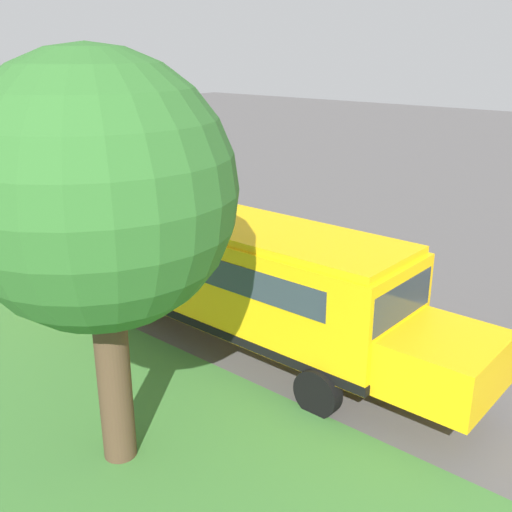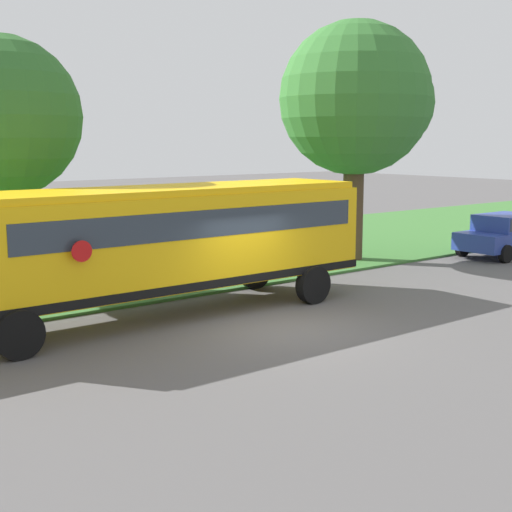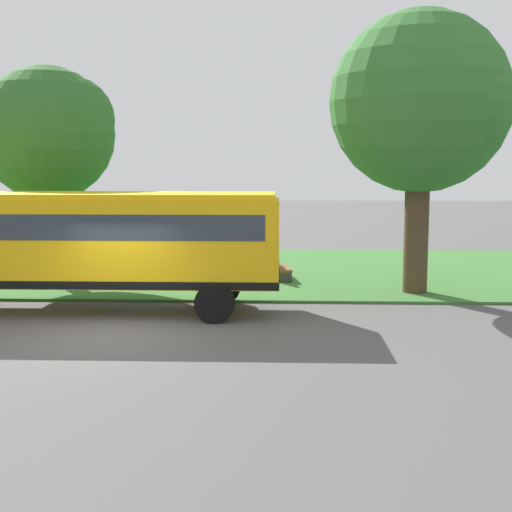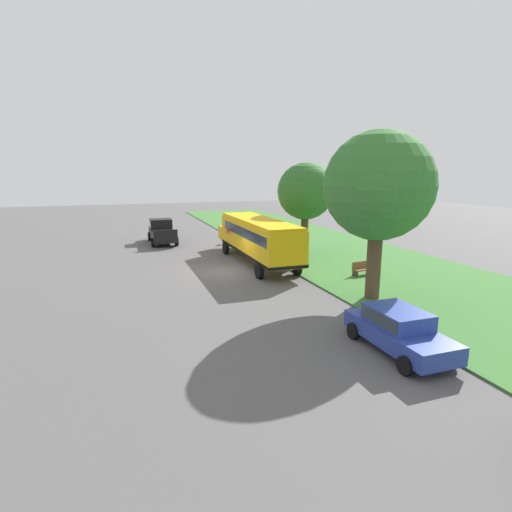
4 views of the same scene
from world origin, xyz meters
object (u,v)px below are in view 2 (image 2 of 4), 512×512
(school_bus, at_px, (157,239))
(park_bench, at_px, (222,251))
(oak_tree_beside_bus, at_px, (5,114))
(oak_tree_roadside_mid, at_px, (362,100))
(car_blue_nearest, at_px, (507,232))

(school_bus, xyz_separation_m, park_bench, (-5.08, 5.53, -1.45))
(school_bus, distance_m, oak_tree_beside_bus, 5.88)
(oak_tree_beside_bus, height_order, oak_tree_roadside_mid, oak_tree_roadside_mid)
(school_bus, relative_size, park_bench, 7.48)
(school_bus, relative_size, oak_tree_beside_bus, 1.76)
(school_bus, distance_m, oak_tree_roadside_mid, 10.81)
(oak_tree_beside_bus, bearing_deg, oak_tree_roadside_mid, 80.21)
(park_bench, bearing_deg, oak_tree_beside_bus, -87.00)
(school_bus, relative_size, car_blue_nearest, 2.82)
(school_bus, xyz_separation_m, car_blue_nearest, (-0.09, 15.03, -1.05))
(car_blue_nearest, distance_m, oak_tree_roadside_mid, 7.53)
(car_blue_nearest, relative_size, oak_tree_beside_bus, 0.62)
(school_bus, distance_m, car_blue_nearest, 15.07)
(oak_tree_roadside_mid, height_order, park_bench, oak_tree_roadside_mid)
(school_bus, height_order, car_blue_nearest, school_bus)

